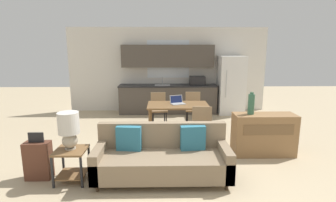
{
  "coord_description": "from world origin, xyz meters",
  "views": [
    {
      "loc": [
        -0.17,
        -3.95,
        2.06
      ],
      "look_at": [
        -0.05,
        1.5,
        0.95
      ],
      "focal_mm": 28.0,
      "sensor_mm": 36.0,
      "label": 1
    }
  ],
  "objects_px": {
    "side_table": "(71,160)",
    "suitcase": "(38,160)",
    "couch": "(162,158)",
    "dining_chair_far_left": "(159,107)",
    "credenza": "(264,134)",
    "vase": "(251,104)",
    "dining_table": "(178,107)",
    "laptop": "(177,102)",
    "dining_chair_far_right": "(193,107)",
    "table_lamp": "(69,128)",
    "dining_chair_near_right": "(201,123)",
    "refrigerator": "(231,85)"
  },
  "relations": [
    {
      "from": "table_lamp",
      "to": "dining_chair_near_right",
      "type": "xyz_separation_m",
      "value": [
        2.25,
        1.44,
        -0.36
      ]
    },
    {
      "from": "dining_chair_far_left",
      "to": "suitcase",
      "type": "bearing_deg",
      "value": -130.17
    },
    {
      "from": "vase",
      "to": "couch",
      "type": "bearing_deg",
      "value": -151.74
    },
    {
      "from": "dining_table",
      "to": "laptop",
      "type": "xyz_separation_m",
      "value": [
        -0.01,
        0.07,
        0.12
      ]
    },
    {
      "from": "vase",
      "to": "laptop",
      "type": "bearing_deg",
      "value": 136.01
    },
    {
      "from": "couch",
      "to": "dining_chair_near_right",
      "type": "height_order",
      "value": "dining_chair_near_right"
    },
    {
      "from": "table_lamp",
      "to": "dining_chair_far_left",
      "type": "height_order",
      "value": "table_lamp"
    },
    {
      "from": "dining_chair_far_right",
      "to": "side_table",
      "type": "bearing_deg",
      "value": -125.77
    },
    {
      "from": "credenza",
      "to": "suitcase",
      "type": "height_order",
      "value": "credenza"
    },
    {
      "from": "vase",
      "to": "dining_chair_far_right",
      "type": "xyz_separation_m",
      "value": [
        -0.86,
        2.02,
        -0.51
      ]
    },
    {
      "from": "refrigerator",
      "to": "dining_chair_far_right",
      "type": "xyz_separation_m",
      "value": [
        -1.33,
        -1.3,
        -0.41
      ]
    },
    {
      "from": "dining_table",
      "to": "dining_chair_near_right",
      "type": "relative_size",
      "value": 1.62
    },
    {
      "from": "laptop",
      "to": "dining_table",
      "type": "bearing_deg",
      "value": -98.93
    },
    {
      "from": "credenza",
      "to": "vase",
      "type": "bearing_deg",
      "value": 176.29
    },
    {
      "from": "dining_table",
      "to": "couch",
      "type": "bearing_deg",
      "value": -99.93
    },
    {
      "from": "table_lamp",
      "to": "dining_chair_far_left",
      "type": "distance_m",
      "value": 3.25
    },
    {
      "from": "couch",
      "to": "dining_chair_near_right",
      "type": "bearing_deg",
      "value": 59.09
    },
    {
      "from": "side_table",
      "to": "dining_chair_far_left",
      "type": "distance_m",
      "value": 3.26
    },
    {
      "from": "table_lamp",
      "to": "credenza",
      "type": "bearing_deg",
      "value": 15.68
    },
    {
      "from": "table_lamp",
      "to": "suitcase",
      "type": "relative_size",
      "value": 0.76
    },
    {
      "from": "refrigerator",
      "to": "dining_chair_near_right",
      "type": "xyz_separation_m",
      "value": [
        -1.34,
        -2.85,
        -0.41
      ]
    },
    {
      "from": "dining_chair_far_left",
      "to": "vase",
      "type": "bearing_deg",
      "value": -54.86
    },
    {
      "from": "credenza",
      "to": "side_table",
      "type": "bearing_deg",
      "value": -163.8
    },
    {
      "from": "refrigerator",
      "to": "side_table",
      "type": "distance_m",
      "value": 5.63
    },
    {
      "from": "dining_chair_near_right",
      "to": "suitcase",
      "type": "relative_size",
      "value": 1.15
    },
    {
      "from": "credenza",
      "to": "dining_chair_near_right",
      "type": "height_order",
      "value": "dining_chair_near_right"
    },
    {
      "from": "suitcase",
      "to": "credenza",
      "type": "bearing_deg",
      "value": 12.7
    },
    {
      "from": "side_table",
      "to": "vase",
      "type": "xyz_separation_m",
      "value": [
        3.11,
        1.0,
        0.66
      ]
    },
    {
      "from": "refrigerator",
      "to": "dining_chair_far_left",
      "type": "xyz_separation_m",
      "value": [
        -2.26,
        -1.35,
        -0.41
      ]
    },
    {
      "from": "dining_table",
      "to": "dining_chair_near_right",
      "type": "height_order",
      "value": "dining_chair_near_right"
    },
    {
      "from": "credenza",
      "to": "laptop",
      "type": "distance_m",
      "value": 2.11
    },
    {
      "from": "credenza",
      "to": "vase",
      "type": "relative_size",
      "value": 2.76
    },
    {
      "from": "dining_table",
      "to": "laptop",
      "type": "relative_size",
      "value": 3.72
    },
    {
      "from": "side_table",
      "to": "dining_chair_far_left",
      "type": "xyz_separation_m",
      "value": [
        1.32,
        2.97,
        0.15
      ]
    },
    {
      "from": "dining_chair_near_right",
      "to": "laptop",
      "type": "height_order",
      "value": "laptop"
    },
    {
      "from": "couch",
      "to": "dining_chair_far_left",
      "type": "bearing_deg",
      "value": 91.88
    },
    {
      "from": "couch",
      "to": "laptop",
      "type": "xyz_separation_m",
      "value": [
        0.36,
        2.2,
        0.45
      ]
    },
    {
      "from": "dining_table",
      "to": "suitcase",
      "type": "height_order",
      "value": "suitcase"
    },
    {
      "from": "dining_chair_far_left",
      "to": "laptop",
      "type": "distance_m",
      "value": 0.87
    },
    {
      "from": "laptop",
      "to": "credenza",
      "type": "bearing_deg",
      "value": -58.15
    },
    {
      "from": "dining_chair_near_right",
      "to": "suitcase",
      "type": "distance_m",
      "value": 3.12
    },
    {
      "from": "refrigerator",
      "to": "table_lamp",
      "type": "relative_size",
      "value": 3.1
    },
    {
      "from": "dining_table",
      "to": "couch",
      "type": "distance_m",
      "value": 2.19
    },
    {
      "from": "dining_chair_far_right",
      "to": "vase",
      "type": "bearing_deg",
      "value": -66.04
    },
    {
      "from": "dining_table",
      "to": "vase",
      "type": "height_order",
      "value": "vase"
    },
    {
      "from": "vase",
      "to": "dining_chair_near_right",
      "type": "xyz_separation_m",
      "value": [
        -0.87,
        0.47,
        -0.51
      ]
    },
    {
      "from": "dining_chair_far_left",
      "to": "credenza",
      "type": "bearing_deg",
      "value": -51.01
    },
    {
      "from": "couch",
      "to": "dining_chair_far_right",
      "type": "xyz_separation_m",
      "value": [
        0.83,
        2.94,
        0.16
      ]
    },
    {
      "from": "side_table",
      "to": "suitcase",
      "type": "height_order",
      "value": "suitcase"
    },
    {
      "from": "couch",
      "to": "dining_chair_far_left",
      "type": "height_order",
      "value": "dining_chair_far_left"
    }
  ]
}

